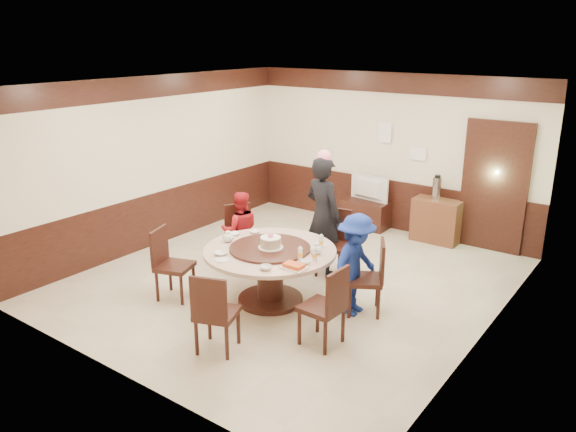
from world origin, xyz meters
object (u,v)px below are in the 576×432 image
Objects in this scene: person_standing at (323,216)px; side_cabinet at (436,221)px; tv_stand at (366,214)px; thermos at (437,188)px; person_blue at (356,265)px; person_red at (240,230)px; banquet_table at (270,265)px; birthday_cake at (271,242)px; shrimp_platter at (294,267)px; television at (367,189)px.

side_cabinet is (0.85, 2.29, -0.52)m from person_standing.
thermos is (1.31, 0.03, 0.69)m from tv_stand.
person_red is at bearing 82.49° from person_blue.
birthday_cake reaches higher than banquet_table.
thermos is (0.85, 3.51, 0.41)m from banquet_table.
person_blue is at bearing 58.66° from shrimp_platter.
person_standing is 2.23× the size of side_cabinet.
tv_stand is at bearing 26.13° from person_blue.
banquet_table is 0.97× the size of person_standing.
thermos is (1.93, 2.85, 0.34)m from person_red.
person_blue reaches higher than tv_stand.
banquet_table is 2.16× the size of television.
person_blue is at bearing 20.89° from birthday_cake.
shrimp_platter reaches higher than banquet_table.
banquet_table reaches higher than tv_stand.
tv_stand is at bearing 105.89° from shrimp_platter.
birthday_cake is 0.69m from shrimp_platter.
shrimp_platter is (0.59, -1.56, -0.11)m from person_standing.
tv_stand is (-0.46, 3.48, -0.28)m from banquet_table.
shrimp_platter is at bearing -74.11° from tv_stand.
person_standing is at bearing 110.64° from shrimp_platter.
shrimp_platter is at bearing 113.83° from television.
shrimp_platter is (0.62, -0.34, 0.24)m from banquet_table.
person_standing is 1.29m from person_red.
side_cabinet reaches higher than tv_stand.
thermos is (-0.22, 3.13, 0.28)m from person_blue.
person_blue is 3.15m from side_cabinet.
television is (-0.50, 2.26, -0.16)m from person_standing.
television reaches higher than side_cabinet.
person_standing reaches higher than side_cabinet.
television is (-1.53, 3.10, 0.07)m from person_blue.
birthday_cake is (1.11, -0.68, 0.26)m from person_red.
person_standing is 4.69× the size of thermos.
shrimp_platter is at bearing -93.89° from side_cabinet.
person_blue is 0.85m from shrimp_platter.
television is at bearing 97.92° from birthday_cake.
tv_stand is 1.06× the size of side_cabinet.
tv_stand is 1.48m from thermos.
person_standing is 5.94× the size of shrimp_platter.
television is 2.11× the size of thermos.
banquet_table is at bearing 151.55° from shrimp_platter.
side_cabinet is at bearing 86.11° from shrimp_platter.
person_red is 1.49× the size of television.
person_standing is at bearing -109.40° from thermos.
thermos is at bearing 76.88° from birthday_cake.
television is at bearing 26.13° from person_blue.
person_blue is 1.56× the size of tv_stand.
thermos is (1.31, 0.03, 0.21)m from television.
side_cabinet is at bearing -97.08° from person_standing.
person_blue reaches higher than shrimp_platter.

